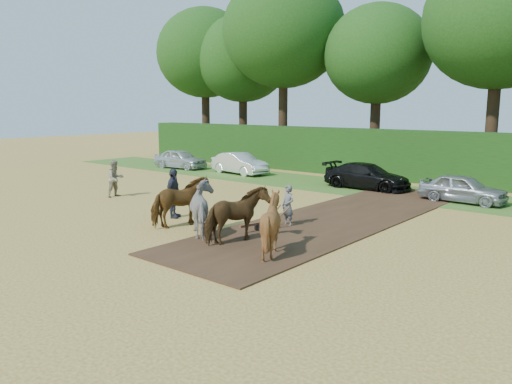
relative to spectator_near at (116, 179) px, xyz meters
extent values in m
plane|color=gold|center=(9.41, -4.02, -0.90)|extent=(120.00, 120.00, 0.00)
cube|color=#472D1C|center=(10.91, 2.98, -0.88)|extent=(4.50, 17.00, 0.05)
cube|color=#38601E|center=(9.41, 9.98, -0.89)|extent=(50.00, 5.00, 0.03)
cube|color=#14380F|center=(9.41, 14.48, 0.60)|extent=(46.00, 1.60, 3.00)
imported|color=#B6AE8F|center=(0.00, 0.00, 0.00)|extent=(0.69, 0.88, 1.81)
imported|color=#292C37|center=(5.79, -1.27, 0.08)|extent=(0.95, 1.25, 1.97)
imported|color=brown|center=(7.15, -2.09, 0.02)|extent=(1.42, 2.34, 1.85)
imported|color=#B1A99F|center=(8.72, -2.28, 0.02)|extent=(2.11, 1.91, 1.85)
imported|color=#53381A|center=(10.29, -2.48, 0.02)|extent=(1.42, 2.34, 1.85)
imported|color=#602E18|center=(11.87, -2.68, 0.02)|extent=(1.81, 1.95, 1.85)
cube|color=black|center=(9.90, -0.51, -0.75)|extent=(0.46, 0.84, 0.31)
cube|color=brown|center=(9.79, -1.03, -0.60)|extent=(0.34, 1.22, 0.09)
cylinder|color=brown|center=(9.81, 0.00, -0.42)|extent=(0.11, 0.90, 0.65)
cylinder|color=brown|center=(10.19, -0.08, -0.42)|extent=(0.35, 0.86, 0.65)
imported|color=gray|center=(10.12, 0.52, -0.13)|extent=(0.63, 0.48, 1.54)
imported|color=silver|center=(-6.14, 9.58, -0.21)|extent=(4.21, 2.01, 1.39)
imported|color=silver|center=(-0.94, 10.13, -0.20)|extent=(4.44, 2.03, 1.41)
imported|color=black|center=(8.31, 10.11, -0.21)|extent=(4.76, 1.95, 1.38)
imported|color=#9FA3A8|center=(13.54, 9.42, -0.24)|extent=(3.91, 1.66, 1.32)
cylinder|color=#382616|center=(-11.59, 17.48, 2.02)|extent=(0.70, 0.70, 5.85)
ellipsoid|color=#163F11|center=(-11.59, 17.48, 8.10)|extent=(8.40, 8.40, 7.73)
cylinder|color=#382616|center=(-7.59, 17.98, 1.80)|extent=(0.70, 0.70, 5.40)
ellipsoid|color=#163F11|center=(-7.59, 17.98, 7.42)|extent=(7.80, 7.80, 7.18)
cylinder|color=#382616|center=(-2.59, 16.98, 2.36)|extent=(0.70, 0.70, 6.53)
ellipsoid|color=#163F11|center=(-2.59, 16.98, 9.07)|extent=(9.20, 9.20, 8.46)
cylinder|color=#382616|center=(4.41, 18.48, 1.68)|extent=(0.70, 0.70, 5.17)
ellipsoid|color=#163F11|center=(4.41, 18.48, 7.05)|extent=(7.40, 7.40, 6.81)
cylinder|color=#382616|center=(12.41, 17.48, 2.13)|extent=(0.70, 0.70, 6.08)
ellipsoid|color=#163F11|center=(12.41, 17.48, 8.40)|extent=(8.60, 8.60, 7.91)
camera|label=1|loc=(20.85, -14.04, 3.49)|focal=35.00mm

